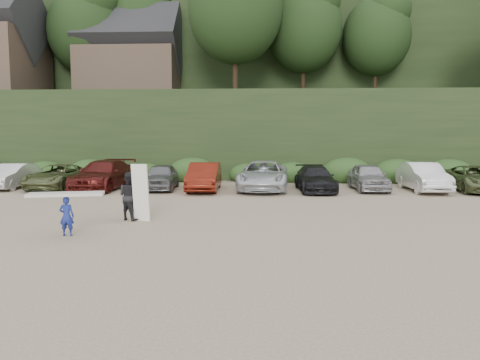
{
  "coord_description": "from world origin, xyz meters",
  "views": [
    {
      "loc": [
        -0.75,
        -15.65,
        3.26
      ],
      "look_at": [
        -1.73,
        3.0,
        1.3
      ],
      "focal_mm": 35.0,
      "sensor_mm": 36.0,
      "label": 1
    }
  ],
  "objects": [
    {
      "name": "ground",
      "position": [
        0.0,
        0.0,
        0.0
      ],
      "size": [
        120.0,
        120.0,
        0.0
      ],
      "primitive_type": "plane",
      "color": "tan",
      "rests_on": "ground"
    },
    {
      "name": "hillside_backdrop",
      "position": [
        -0.26,
        35.93,
        11.22
      ],
      "size": [
        90.0,
        41.5,
        28.0
      ],
      "color": "black",
      "rests_on": "ground"
    },
    {
      "name": "parked_cars",
      "position": [
        -1.53,
        10.1,
        0.74
      ],
      "size": [
        33.53,
        6.0,
        1.62
      ],
      "color": "silver",
      "rests_on": "ground"
    },
    {
      "name": "child_surfer",
      "position": [
        -6.9,
        -1.6,
        0.92
      ],
      "size": [
        2.35,
        1.1,
        1.36
      ],
      "color": "navy",
      "rests_on": "ground"
    },
    {
      "name": "adult_surfer",
      "position": [
        -5.65,
        1.06,
        0.9
      ],
      "size": [
        1.34,
        0.99,
        2.09
      ],
      "color": "black",
      "rests_on": "ground"
    }
  ]
}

